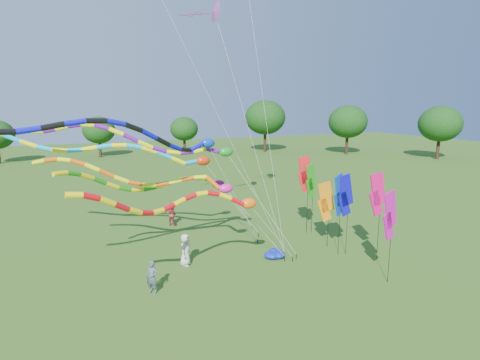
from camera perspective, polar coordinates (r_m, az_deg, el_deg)
name	(u,v)px	position (r m, az deg, el deg)	size (l,w,h in m)	color
ground	(282,294)	(19.49, 5.94, -15.88)	(160.00, 160.00, 0.00)	#2F5C18
tree_ring	(454,220)	(13.15, 28.11, -5.04)	(119.81, 118.04, 9.60)	#382314
tube_kite_red	(194,203)	(18.20, -6.51, -3.20)	(11.25, 3.14, 6.15)	black
tube_kite_orange	(157,179)	(21.79, -11.72, 0.21)	(12.21, 4.72, 6.56)	black
tube_kite_purple	(154,143)	(21.64, -12.08, 5.22)	(12.91, 5.32, 8.35)	black
tube_kite_blue	(135,137)	(18.52, -14.71, 5.96)	(14.50, 5.49, 8.83)	black
tube_kite_cyan	(128,152)	(24.46, -15.67, 3.84)	(14.99, 3.18, 7.97)	black
tube_kite_green	(169,183)	(23.15, -10.04, -0.37)	(12.12, 4.47, 6.25)	black
delta_kite_high_c	(214,11)	(25.56, -3.68, 22.83)	(4.74, 5.06, 14.93)	black
banner_pole_green	(311,181)	(27.17, 10.07, -0.18)	(1.11, 0.51, 4.89)	black
banner_pole_blue_a	(339,195)	(23.40, 13.90, -2.11)	(1.09, 0.56, 4.89)	black
banner_pole_magenta_b	(377,194)	(23.24, 18.95, -1.95)	(1.16, 0.13, 5.10)	black
banner_pole_magenta_a	(390,216)	(20.50, 20.51, -4.81)	(1.14, 0.37, 4.72)	black
banner_pole_red	(305,174)	(26.99, 9.23, 0.80)	(1.16, 0.20, 5.37)	black
banner_pole_orange	(325,202)	(24.77, 12.06, -3.04)	(1.16, 0.23, 4.16)	black
banner_pole_blue_b	(345,195)	(23.70, 14.74, -2.13)	(1.16, 0.12, 4.83)	black
blue_nylon_heap	(273,253)	(23.66, 4.65, -10.30)	(1.47, 1.36, 0.49)	#0E24B6
person_a	(185,250)	(22.38, -7.80, -9.80)	(0.87, 0.56, 1.78)	beige
person_b	(152,277)	(19.54, -12.40, -13.38)	(0.59, 0.39, 1.62)	#445360
person_c	(172,214)	(29.63, -9.69, -4.80)	(0.80, 0.62, 1.65)	maroon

